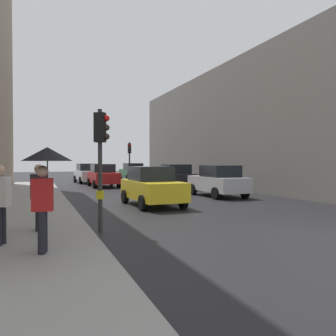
# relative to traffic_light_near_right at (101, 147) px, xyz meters

# --- Properties ---
(ground_plane) EXTENTS (120.00, 120.00, 0.00)m
(ground_plane) POSITION_rel_traffic_light_near_right_xyz_m (5.43, -2.87, -2.41)
(ground_plane) COLOR black
(sidewalk_kerb) EXTENTS (3.08, 40.00, 0.16)m
(sidewalk_kerb) POSITION_rel_traffic_light_near_right_xyz_m (-1.86, 3.13, -2.33)
(sidewalk_kerb) COLOR gray
(sidewalk_kerb) RESTS_ON ground
(building_facade_right) EXTENTS (12.00, 33.23, 9.16)m
(building_facade_right) POSITION_rel_traffic_light_near_right_xyz_m (17.18, 14.01, 2.17)
(building_facade_right) COLOR slate
(building_facade_right) RESTS_ON ground
(traffic_light_near_right) EXTENTS (0.45, 0.36, 3.49)m
(traffic_light_near_right) POSITION_rel_traffic_light_near_right_xyz_m (0.00, 0.00, 0.00)
(traffic_light_near_right) COLOR #2D2D2D
(traffic_light_near_right) RESTS_ON ground
(traffic_light_far_median) EXTENTS (0.24, 0.43, 3.59)m
(traffic_light_far_median) POSITION_rel_traffic_light_near_right_xyz_m (5.74, 19.10, 0.07)
(traffic_light_far_median) COLOR #2D2D2D
(traffic_light_far_median) RESTS_ON ground
(car_red_sedan) EXTENTS (2.04, 4.21, 1.76)m
(car_red_sedan) POSITION_rel_traffic_light_near_right_xyz_m (3.15, 17.15, -1.53)
(car_red_sedan) COLOR red
(car_red_sedan) RESTS_ON ground
(car_green_estate) EXTENTS (2.10, 4.24, 1.76)m
(car_green_estate) POSITION_rel_traffic_light_near_right_xyz_m (7.65, 25.29, -1.53)
(car_green_estate) COLOR #2D6038
(car_green_estate) RESTS_ON ground
(car_yellow_taxi) EXTENTS (2.12, 4.25, 1.76)m
(car_yellow_taxi) POSITION_rel_traffic_light_near_right_xyz_m (3.15, 5.00, -1.53)
(car_yellow_taxi) COLOR yellow
(car_yellow_taxi) RESTS_ON ground
(car_dark_suv) EXTENTS (2.08, 4.23, 1.76)m
(car_dark_suv) POSITION_rel_traffic_light_near_right_xyz_m (7.67, 13.48, -1.53)
(car_dark_suv) COLOR black
(car_dark_suv) RESTS_ON ground
(car_silver_hatchback) EXTENTS (2.09, 4.24, 1.76)m
(car_silver_hatchback) POSITION_rel_traffic_light_near_right_xyz_m (7.90, 7.50, -1.53)
(car_silver_hatchback) COLOR #BCBCC1
(car_silver_hatchback) RESTS_ON ground
(car_white_compact) EXTENTS (2.23, 4.31, 1.76)m
(car_white_compact) POSITION_rel_traffic_light_near_right_xyz_m (2.68, 22.41, -1.53)
(car_white_compact) COLOR silver
(car_white_compact) RESTS_ON ground
(pedestrian_with_umbrella) EXTENTS (1.00, 1.00, 2.14)m
(pedestrian_with_umbrella) POSITION_rel_traffic_light_near_right_xyz_m (-1.55, -2.53, -0.57)
(pedestrian_with_umbrella) COLOR black
(pedestrian_with_umbrella) RESTS_ON sidewalk_kerb
(pedestrian_in_dark_coat) EXTENTS (0.44, 0.36, 1.77)m
(pedestrian_in_dark_coat) POSITION_rel_traffic_light_near_right_xyz_m (-1.66, -0.08, -1.28)
(pedestrian_in_dark_coat) COLOR black
(pedestrian_in_dark_coat) RESTS_ON sidewalk_kerb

